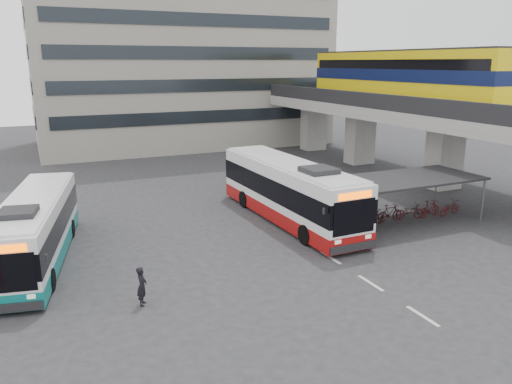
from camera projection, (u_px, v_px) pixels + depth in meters
name	position (u px, v px, depth m)	size (l,w,h in m)	color
ground	(283.00, 267.00, 22.03)	(120.00, 120.00, 0.00)	#28282B
viaduct	(404.00, 96.00, 38.43)	(8.00, 32.00, 9.68)	gray
bike_shelter	(394.00, 199.00, 27.73)	(10.00, 4.00, 2.54)	#595B60
office_block	(179.00, 26.00, 52.99)	(30.00, 15.00, 25.00)	gray
road_markings	(371.00, 283.00, 20.38)	(0.15, 7.60, 0.01)	beige
bus_main	(289.00, 191.00, 28.20)	(2.92, 12.32, 3.62)	white
bus_teal	(35.00, 229.00, 22.39)	(4.44, 11.04, 3.19)	white
pedestrian	(142.00, 286.00, 18.40)	(0.55, 0.36, 1.50)	black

